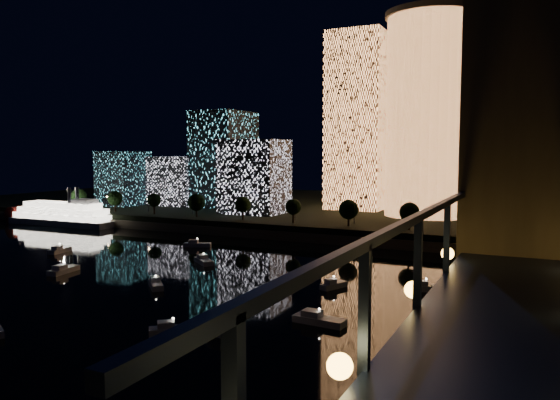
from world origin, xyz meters
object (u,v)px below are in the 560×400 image
Objects in this scene: truss_bridge at (523,242)px; riverboat at (58,215)px; tower_cylindrical at (429,115)px; tower_rectangular at (358,122)px.

truss_bridge is 5.04× the size of riverboat.
tower_cylindrical is 0.29× the size of truss_bridge.
tower_cylindrical reaches higher than truss_bridge.
tower_rectangular is 1.41× the size of riverboat.
riverboat is at bearing 157.43° from truss_bridge.
tower_cylindrical is at bearing -24.63° from tower_rectangular.
tower_rectangular is at bearing 33.19° from riverboat.
tower_rectangular reaches higher than riverboat.
tower_rectangular is 159.14m from truss_bridge.
tower_rectangular is 0.28× the size of truss_bridge.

